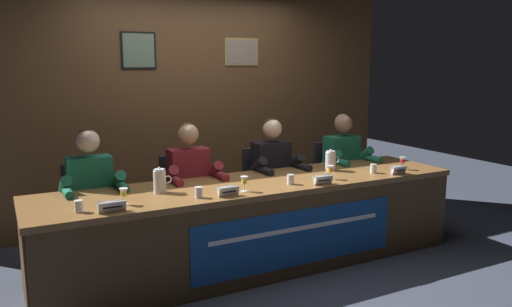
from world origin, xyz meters
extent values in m
plane|color=#383D4C|center=(0.00, 0.00, 0.00)|extent=(12.00, 12.00, 0.00)
cube|color=brown|center=(0.00, 1.55, 1.30)|extent=(4.99, 0.12, 2.60)
cube|color=black|center=(-0.59, 1.49, 1.91)|extent=(0.36, 0.02, 0.38)
cube|color=slate|center=(-0.59, 1.48, 1.91)|extent=(0.32, 0.01, 0.34)
cube|color=tan|center=(0.59, 1.49, 1.91)|extent=(0.42, 0.02, 0.31)
cube|color=gray|center=(0.59, 1.48, 1.91)|extent=(0.38, 0.01, 0.27)
cube|color=brown|center=(0.00, 0.00, 0.73)|extent=(3.79, 0.87, 0.05)
cube|color=#4C341B|center=(0.00, -0.42, 0.35)|extent=(3.73, 0.04, 0.71)
cube|color=#4C341B|center=(-1.84, 0.00, 0.35)|extent=(0.08, 0.79, 0.71)
cube|color=#4C341B|center=(1.84, 0.00, 0.35)|extent=(0.08, 0.79, 0.71)
cube|color=#19478C|center=(0.17, -0.44, 0.35)|extent=(1.89, 0.01, 0.47)
cube|color=white|center=(0.17, -0.44, 0.44)|extent=(1.61, 0.00, 0.04)
cylinder|color=black|center=(-1.31, 0.54, 0.01)|extent=(0.44, 0.44, 0.02)
cylinder|color=black|center=(-1.31, 0.54, 0.24)|extent=(0.05, 0.05, 0.42)
cube|color=#232328|center=(-1.31, 0.54, 0.46)|extent=(0.44, 0.44, 0.03)
cube|color=#232328|center=(-1.31, 0.74, 0.70)|extent=(0.40, 0.05, 0.44)
cylinder|color=black|center=(-1.41, 0.19, 0.24)|extent=(0.10, 0.10, 0.48)
cylinder|color=black|center=(-1.21, 0.19, 0.24)|extent=(0.10, 0.10, 0.48)
cylinder|color=black|center=(-1.41, 0.34, 0.53)|extent=(0.13, 0.34, 0.13)
cylinder|color=black|center=(-1.21, 0.34, 0.53)|extent=(0.13, 0.34, 0.13)
cube|color=#196047|center=(-1.31, 0.51, 0.77)|extent=(0.36, 0.20, 0.48)
sphere|color=beige|center=(-1.31, 0.49, 1.14)|extent=(0.19, 0.19, 0.19)
sphere|color=#331E0F|center=(-1.31, 0.50, 1.16)|extent=(0.17, 0.17, 0.17)
cylinder|color=#196047|center=(-1.52, 0.41, 0.79)|extent=(0.09, 0.30, 0.25)
cylinder|color=#196047|center=(-1.10, 0.41, 0.79)|extent=(0.09, 0.30, 0.25)
cylinder|color=#196047|center=(-1.52, 0.25, 0.79)|extent=(0.07, 0.24, 0.07)
cylinder|color=#196047|center=(-1.10, 0.25, 0.79)|extent=(0.07, 0.24, 0.07)
cube|color=white|center=(-1.31, -0.36, 0.80)|extent=(0.19, 0.03, 0.08)
cube|color=white|center=(-1.31, -0.33, 0.80)|extent=(0.19, 0.03, 0.08)
cube|color=black|center=(-1.31, -0.36, 0.80)|extent=(0.13, 0.01, 0.01)
cylinder|color=white|center=(-1.19, -0.20, 0.76)|extent=(0.06, 0.06, 0.00)
cylinder|color=white|center=(-1.19, -0.20, 0.79)|extent=(0.01, 0.01, 0.05)
cone|color=white|center=(-1.19, -0.20, 0.85)|extent=(0.06, 0.06, 0.06)
cylinder|color=yellow|center=(-1.19, -0.20, 0.84)|extent=(0.04, 0.04, 0.04)
cylinder|color=silver|center=(-1.51, -0.24, 0.80)|extent=(0.06, 0.06, 0.08)
cylinder|color=silver|center=(-1.51, -0.24, 0.78)|extent=(0.05, 0.05, 0.05)
cylinder|color=black|center=(-0.44, 0.54, 0.01)|extent=(0.44, 0.44, 0.02)
cylinder|color=black|center=(-0.44, 0.54, 0.24)|extent=(0.05, 0.05, 0.42)
cube|color=#232328|center=(-0.44, 0.54, 0.46)|extent=(0.44, 0.44, 0.03)
cube|color=#232328|center=(-0.44, 0.74, 0.70)|extent=(0.40, 0.05, 0.44)
cylinder|color=black|center=(-0.54, 0.19, 0.24)|extent=(0.10, 0.10, 0.48)
cylinder|color=black|center=(-0.34, 0.19, 0.24)|extent=(0.10, 0.10, 0.48)
cylinder|color=black|center=(-0.54, 0.34, 0.53)|extent=(0.13, 0.34, 0.13)
cylinder|color=black|center=(-0.34, 0.34, 0.53)|extent=(0.13, 0.34, 0.13)
cube|color=maroon|center=(-0.44, 0.51, 0.77)|extent=(0.36, 0.20, 0.48)
sphere|color=tan|center=(-0.44, 0.49, 1.14)|extent=(0.19, 0.19, 0.19)
sphere|color=#593819|center=(-0.44, 0.50, 1.16)|extent=(0.17, 0.17, 0.17)
cylinder|color=maroon|center=(-0.65, 0.41, 0.79)|extent=(0.09, 0.30, 0.25)
cylinder|color=maroon|center=(-0.23, 0.41, 0.79)|extent=(0.09, 0.30, 0.25)
cylinder|color=maroon|center=(-0.65, 0.25, 0.79)|extent=(0.07, 0.24, 0.07)
cylinder|color=maroon|center=(-0.23, 0.25, 0.79)|extent=(0.07, 0.24, 0.07)
cube|color=white|center=(-0.42, -0.35, 0.80)|extent=(0.17, 0.03, 0.08)
cube|color=white|center=(-0.42, -0.31, 0.80)|extent=(0.17, 0.03, 0.08)
cube|color=black|center=(-0.42, -0.35, 0.80)|extent=(0.12, 0.01, 0.01)
cylinder|color=white|center=(-0.24, -0.25, 0.76)|extent=(0.06, 0.06, 0.00)
cylinder|color=white|center=(-0.24, -0.25, 0.79)|extent=(0.01, 0.01, 0.05)
cone|color=white|center=(-0.24, -0.25, 0.85)|extent=(0.06, 0.06, 0.06)
cylinder|color=yellow|center=(-0.24, -0.25, 0.84)|extent=(0.04, 0.04, 0.04)
cylinder|color=silver|center=(-0.64, -0.27, 0.80)|extent=(0.06, 0.06, 0.08)
cylinder|color=silver|center=(-0.64, -0.27, 0.78)|extent=(0.05, 0.05, 0.05)
cylinder|color=black|center=(0.44, 0.54, 0.01)|extent=(0.44, 0.44, 0.02)
cylinder|color=black|center=(0.44, 0.54, 0.24)|extent=(0.05, 0.05, 0.42)
cube|color=#232328|center=(0.44, 0.54, 0.46)|extent=(0.44, 0.44, 0.03)
cube|color=#232328|center=(0.44, 0.74, 0.70)|extent=(0.40, 0.05, 0.44)
cylinder|color=black|center=(0.34, 0.19, 0.24)|extent=(0.10, 0.10, 0.48)
cylinder|color=black|center=(0.54, 0.19, 0.24)|extent=(0.10, 0.10, 0.48)
cylinder|color=black|center=(0.34, 0.34, 0.53)|extent=(0.13, 0.34, 0.13)
cylinder|color=black|center=(0.54, 0.34, 0.53)|extent=(0.13, 0.34, 0.13)
cube|color=black|center=(0.44, 0.51, 0.77)|extent=(0.36, 0.20, 0.48)
sphere|color=beige|center=(0.44, 0.49, 1.14)|extent=(0.19, 0.19, 0.19)
sphere|color=#331E0F|center=(0.44, 0.50, 1.16)|extent=(0.17, 0.17, 0.17)
cylinder|color=black|center=(0.23, 0.41, 0.79)|extent=(0.09, 0.30, 0.25)
cylinder|color=black|center=(0.65, 0.41, 0.79)|extent=(0.09, 0.30, 0.25)
cylinder|color=black|center=(0.23, 0.25, 0.79)|extent=(0.07, 0.24, 0.07)
cylinder|color=black|center=(0.65, 0.25, 0.79)|extent=(0.07, 0.24, 0.07)
cube|color=white|center=(0.46, -0.37, 0.80)|extent=(0.17, 0.03, 0.08)
cube|color=white|center=(0.46, -0.34, 0.80)|extent=(0.17, 0.03, 0.08)
cube|color=black|center=(0.46, -0.38, 0.80)|extent=(0.12, 0.01, 0.01)
cylinder|color=white|center=(0.63, -0.22, 0.76)|extent=(0.06, 0.06, 0.00)
cylinder|color=white|center=(0.63, -0.22, 0.79)|extent=(0.01, 0.01, 0.05)
cone|color=white|center=(0.63, -0.22, 0.85)|extent=(0.06, 0.06, 0.06)
cylinder|color=orange|center=(0.63, -0.22, 0.84)|extent=(0.04, 0.04, 0.04)
cylinder|color=silver|center=(0.22, -0.22, 0.80)|extent=(0.06, 0.06, 0.08)
cylinder|color=silver|center=(0.22, -0.22, 0.78)|extent=(0.05, 0.05, 0.05)
cylinder|color=black|center=(1.31, 0.54, 0.01)|extent=(0.44, 0.44, 0.02)
cylinder|color=black|center=(1.31, 0.54, 0.24)|extent=(0.05, 0.05, 0.42)
cube|color=#232328|center=(1.31, 0.54, 0.46)|extent=(0.44, 0.44, 0.03)
cube|color=#232328|center=(1.31, 0.74, 0.70)|extent=(0.40, 0.05, 0.44)
cylinder|color=black|center=(1.21, 0.19, 0.24)|extent=(0.10, 0.10, 0.48)
cylinder|color=black|center=(1.41, 0.19, 0.24)|extent=(0.10, 0.10, 0.48)
cylinder|color=black|center=(1.21, 0.34, 0.53)|extent=(0.13, 0.34, 0.13)
cylinder|color=black|center=(1.41, 0.34, 0.53)|extent=(0.13, 0.34, 0.13)
cube|color=#196047|center=(1.31, 0.51, 0.77)|extent=(0.36, 0.20, 0.48)
sphere|color=#8E664C|center=(1.31, 0.49, 1.14)|extent=(0.19, 0.19, 0.19)
sphere|color=gray|center=(1.31, 0.50, 1.16)|extent=(0.17, 0.17, 0.17)
cylinder|color=#196047|center=(1.10, 0.41, 0.79)|extent=(0.09, 0.30, 0.25)
cylinder|color=#196047|center=(1.52, 0.41, 0.79)|extent=(0.09, 0.30, 0.25)
cylinder|color=#196047|center=(1.10, 0.25, 0.79)|extent=(0.07, 0.24, 0.07)
cylinder|color=#196047|center=(1.52, 0.25, 0.79)|extent=(0.07, 0.24, 0.07)
cube|color=white|center=(1.32, -0.36, 0.80)|extent=(0.16, 0.03, 0.08)
cube|color=white|center=(1.32, -0.33, 0.80)|extent=(0.16, 0.03, 0.08)
cube|color=black|center=(1.32, -0.37, 0.80)|extent=(0.11, 0.01, 0.01)
cylinder|color=white|center=(1.50, -0.21, 0.76)|extent=(0.06, 0.06, 0.00)
cylinder|color=white|center=(1.50, -0.21, 0.79)|extent=(0.01, 0.01, 0.05)
cone|color=white|center=(1.50, -0.21, 0.85)|extent=(0.06, 0.06, 0.06)
cylinder|color=#B21E2D|center=(1.50, -0.21, 0.84)|extent=(0.04, 0.04, 0.04)
cylinder|color=silver|center=(1.14, -0.20, 0.80)|extent=(0.06, 0.06, 0.08)
cylinder|color=silver|center=(1.14, -0.20, 0.78)|extent=(0.05, 0.05, 0.05)
cylinder|color=silver|center=(-0.85, 0.02, 0.85)|extent=(0.10, 0.10, 0.18)
cylinder|color=silver|center=(-0.85, 0.02, 0.94)|extent=(0.08, 0.09, 0.01)
sphere|color=silver|center=(-0.85, 0.02, 0.96)|extent=(0.02, 0.02, 0.02)
torus|color=silver|center=(-0.78, 0.02, 0.86)|extent=(0.07, 0.01, 0.07)
cylinder|color=silver|center=(0.85, 0.08, 0.85)|extent=(0.10, 0.10, 0.18)
cylinder|color=silver|center=(0.85, 0.08, 0.94)|extent=(0.08, 0.08, 0.01)
sphere|color=silver|center=(0.85, 0.08, 0.96)|extent=(0.02, 0.02, 0.02)
torus|color=silver|center=(0.92, 0.08, 0.86)|extent=(0.07, 0.01, 0.07)
camera|label=1|loc=(-1.97, -3.76, 1.76)|focal=35.12mm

